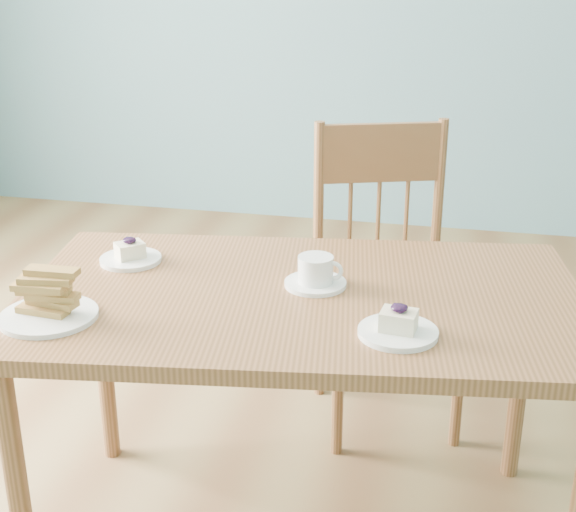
{
  "coord_description": "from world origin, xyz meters",
  "views": [
    {
      "loc": [
        0.43,
        -1.89,
        1.5
      ],
      "look_at": [
        0.03,
        -0.12,
        0.79
      ],
      "focal_mm": 50.0,
      "sensor_mm": 36.0,
      "label": 1
    }
  ],
  "objects_px": {
    "dining_chair": "(386,276)",
    "cheesecake_plate_far": "(130,255)",
    "cheesecake_plate_near": "(398,327)",
    "dining_table": "(302,320)",
    "coffee_cup": "(316,273)",
    "biscotti_plate": "(47,302)"
  },
  "relations": [
    {
      "from": "cheesecake_plate_near",
      "to": "cheesecake_plate_far",
      "type": "distance_m",
      "value": 0.78
    },
    {
      "from": "dining_table",
      "to": "coffee_cup",
      "type": "height_order",
      "value": "coffee_cup"
    },
    {
      "from": "dining_chair",
      "to": "cheesecake_plate_far",
      "type": "height_order",
      "value": "dining_chair"
    },
    {
      "from": "dining_table",
      "to": "cheesecake_plate_far",
      "type": "xyz_separation_m",
      "value": [
        -0.48,
        0.1,
        0.09
      ]
    },
    {
      "from": "dining_chair",
      "to": "coffee_cup",
      "type": "relative_size",
      "value": 6.45
    },
    {
      "from": "dining_table",
      "to": "cheesecake_plate_far",
      "type": "distance_m",
      "value": 0.5
    },
    {
      "from": "cheesecake_plate_near",
      "to": "dining_table",
      "type": "bearing_deg",
      "value": 144.64
    },
    {
      "from": "dining_chair",
      "to": "coffee_cup",
      "type": "distance_m",
      "value": 0.69
    },
    {
      "from": "dining_chair",
      "to": "biscotti_plate",
      "type": "distance_m",
      "value": 1.18
    },
    {
      "from": "cheesecake_plate_near",
      "to": "cheesecake_plate_far",
      "type": "xyz_separation_m",
      "value": [
        -0.73,
        0.27,
        -0.0
      ]
    },
    {
      "from": "cheesecake_plate_far",
      "to": "coffee_cup",
      "type": "xyz_separation_m",
      "value": [
        0.51,
        -0.05,
        0.01
      ]
    },
    {
      "from": "dining_chair",
      "to": "cheesecake_plate_far",
      "type": "bearing_deg",
      "value": -156.18
    },
    {
      "from": "dining_chair",
      "to": "biscotti_plate",
      "type": "relative_size",
      "value": 4.5
    },
    {
      "from": "cheesecake_plate_far",
      "to": "biscotti_plate",
      "type": "relative_size",
      "value": 0.74
    },
    {
      "from": "dining_table",
      "to": "dining_chair",
      "type": "distance_m",
      "value": 0.71
    },
    {
      "from": "dining_chair",
      "to": "cheesecake_plate_near",
      "type": "distance_m",
      "value": 0.89
    },
    {
      "from": "coffee_cup",
      "to": "dining_chair",
      "type": "bearing_deg",
      "value": 80.77
    },
    {
      "from": "cheesecake_plate_far",
      "to": "biscotti_plate",
      "type": "xyz_separation_m",
      "value": [
        -0.04,
        -0.36,
        0.02
      ]
    },
    {
      "from": "coffee_cup",
      "to": "dining_table",
      "type": "bearing_deg",
      "value": -115.72
    },
    {
      "from": "biscotti_plate",
      "to": "dining_chair",
      "type": "bearing_deg",
      "value": 54.85
    },
    {
      "from": "dining_chair",
      "to": "cheesecake_plate_far",
      "type": "relative_size",
      "value": 6.09
    },
    {
      "from": "coffee_cup",
      "to": "biscotti_plate",
      "type": "height_order",
      "value": "biscotti_plate"
    }
  ]
}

